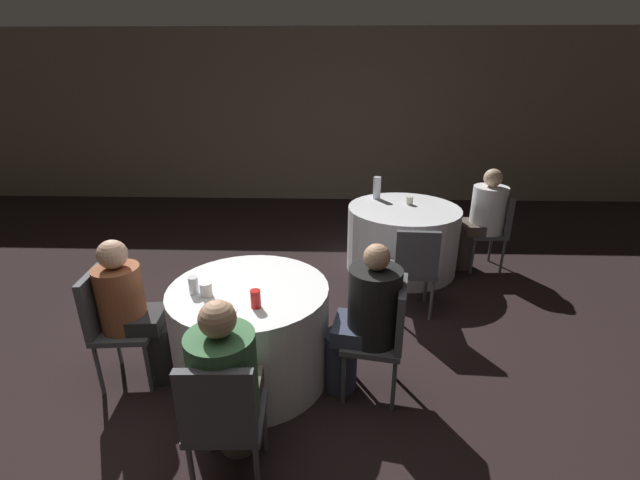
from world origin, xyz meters
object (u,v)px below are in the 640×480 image
(chair_far_east, at_px, (494,225))
(person_green_jacket, at_px, (228,385))
(soda_can_red, at_px, (256,299))
(soda_can_silver, at_px, (194,285))
(table_far, at_px, (402,238))
(pizza_plate_near, at_px, (219,310))
(chair_near_west, at_px, (112,318))
(chair_far_south, at_px, (415,264))
(chair_near_east, at_px, (386,330))
(chair_near_south, at_px, (223,415))
(person_floral_shirt, at_px, (135,313))
(table_near, at_px, (251,332))
(bottle_far, at_px, (377,188))
(person_white_shirt, at_px, (482,218))
(person_black_shirt, at_px, (364,319))

(chair_far_east, bearing_deg, person_green_jacket, 136.50)
(soda_can_red, bearing_deg, soda_can_silver, 159.60)
(table_far, bearing_deg, pizza_plate_near, -124.09)
(table_far, distance_m, chair_near_west, 3.11)
(chair_far_south, distance_m, soda_can_silver, 1.98)
(chair_near_east, distance_m, soda_can_silver, 1.35)
(table_far, xyz_separation_m, chair_near_south, (-1.35, -2.91, 0.16))
(soda_can_red, bearing_deg, chair_near_west, 170.92)
(chair_far_south, relative_size, person_floral_shirt, 0.79)
(table_near, bearing_deg, bottle_far, 64.09)
(person_white_shirt, bearing_deg, chair_near_east, 145.64)
(chair_near_east, bearing_deg, chair_far_south, -8.86)
(chair_far_east, relative_size, soda_can_silver, 7.21)
(chair_near_west, relative_size, person_floral_shirt, 0.79)
(soda_can_red, bearing_deg, bottle_far, 68.40)
(chair_far_south, bearing_deg, person_black_shirt, -114.26)
(person_floral_shirt, relative_size, bottle_far, 4.28)
(chair_near_east, height_order, pizza_plate_near, chair_near_east)
(table_far, xyz_separation_m, chair_near_east, (-0.42, -2.10, 0.16))
(chair_near_east, distance_m, chair_far_south, 1.13)
(chair_near_east, height_order, chair_near_south, same)
(person_floral_shirt, height_order, soda_can_silver, person_floral_shirt)
(person_white_shirt, height_order, person_black_shirt, person_white_shirt)
(table_far, distance_m, bottle_far, 0.67)
(chair_far_east, height_order, pizza_plate_near, chair_far_east)
(table_far, xyz_separation_m, person_green_jacket, (-1.35, -2.75, 0.22))
(person_black_shirt, xyz_separation_m, pizza_plate_near, (-0.94, -0.16, 0.16))
(pizza_plate_near, height_order, soda_can_silver, soda_can_silver)
(person_green_jacket, height_order, soda_can_silver, person_green_jacket)
(chair_far_south, distance_m, person_black_shirt, 1.16)
(table_far, relative_size, person_floral_shirt, 1.12)
(person_floral_shirt, bearing_deg, person_black_shirt, 82.16)
(chair_near_west, xyz_separation_m, person_green_jacket, (1.01, -0.74, 0.06))
(person_white_shirt, relative_size, pizza_plate_near, 5.07)
(table_far, bearing_deg, chair_near_west, -139.60)
(table_near, height_order, chair_near_east, chair_near_east)
(chair_near_south, bearing_deg, person_green_jacket, 90.00)
(chair_far_south, relative_size, pizza_plate_near, 3.81)
(person_white_shirt, bearing_deg, pizza_plate_near, 130.51)
(chair_near_south, bearing_deg, person_black_shirt, 44.78)
(chair_near_south, height_order, chair_far_south, same)
(bottle_far, bearing_deg, chair_near_west, -131.39)
(chair_near_west, relative_size, person_white_shirt, 0.75)
(soda_can_red, xyz_separation_m, bottle_far, (1.00, 2.54, 0.07))
(person_floral_shirt, height_order, soda_can_red, person_floral_shirt)
(chair_far_south, height_order, soda_can_silver, chair_far_south)
(chair_near_west, distance_m, pizza_plate_near, 0.91)
(soda_can_red, bearing_deg, chair_near_south, -94.78)
(person_floral_shirt, bearing_deg, table_near, 90.00)
(bottle_far, bearing_deg, chair_far_south, -80.47)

